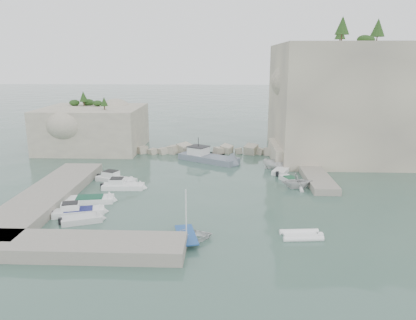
{
  "coord_description": "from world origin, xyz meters",
  "views": [
    {
      "loc": [
        1.97,
        -41.13,
        14.84
      ],
      "look_at": [
        0.0,
        6.0,
        3.0
      ],
      "focal_mm": 35.0,
      "sensor_mm": 36.0,
      "label": 1
    }
  ],
  "objects_px": {
    "motorboat_d": "(79,215)",
    "motorboat_e": "(82,222)",
    "rowboat": "(186,240)",
    "tender_east_a": "(297,188)",
    "motorboat_a": "(116,182)",
    "motorboat_c": "(90,202)",
    "tender_east_b": "(291,182)",
    "motorboat_b": "(123,189)",
    "tender_east_c": "(282,172)",
    "inflatable_dinghy": "(301,237)",
    "tender_east_d": "(279,169)",
    "work_boat": "(209,161)"
  },
  "relations": [
    {
      "from": "motorboat_d",
      "to": "motorboat_e",
      "type": "height_order",
      "value": "motorboat_d"
    },
    {
      "from": "rowboat",
      "to": "tender_east_a",
      "type": "bearing_deg",
      "value": -52.13
    },
    {
      "from": "motorboat_a",
      "to": "motorboat_c",
      "type": "relative_size",
      "value": 1.06
    },
    {
      "from": "motorboat_d",
      "to": "motorboat_e",
      "type": "distance_m",
      "value": 2.03
    },
    {
      "from": "rowboat",
      "to": "tender_east_b",
      "type": "distance_m",
      "value": 20.35
    },
    {
      "from": "motorboat_b",
      "to": "tender_east_c",
      "type": "xyz_separation_m",
      "value": [
        19.63,
        8.22,
        0.0
      ]
    },
    {
      "from": "rowboat",
      "to": "tender_east_c",
      "type": "distance_m",
      "value": 24.35
    },
    {
      "from": "motorboat_c",
      "to": "inflatable_dinghy",
      "type": "distance_m",
      "value": 22.29
    },
    {
      "from": "tender_east_c",
      "to": "inflatable_dinghy",
      "type": "bearing_deg",
      "value": -160.71
    },
    {
      "from": "motorboat_a",
      "to": "motorboat_e",
      "type": "xyz_separation_m",
      "value": [
        0.13,
        -12.79,
        0.0
      ]
    },
    {
      "from": "tender_east_c",
      "to": "motorboat_d",
      "type": "bearing_deg",
      "value": 149.35
    },
    {
      "from": "tender_east_b",
      "to": "tender_east_c",
      "type": "height_order",
      "value": "same"
    },
    {
      "from": "tender_east_a",
      "to": "tender_east_d",
      "type": "xyz_separation_m",
      "value": [
        -1.07,
        8.53,
        0.0
      ]
    },
    {
      "from": "tender_east_c",
      "to": "tender_east_d",
      "type": "relative_size",
      "value": 1.19
    },
    {
      "from": "motorboat_e",
      "to": "tender_east_d",
      "type": "xyz_separation_m",
      "value": [
        20.79,
        19.69,
        0.0
      ]
    },
    {
      "from": "motorboat_a",
      "to": "tender_east_a",
      "type": "bearing_deg",
      "value": 18.44
    },
    {
      "from": "motorboat_b",
      "to": "motorboat_c",
      "type": "height_order",
      "value": "motorboat_b"
    },
    {
      "from": "motorboat_e",
      "to": "rowboat",
      "type": "bearing_deg",
      "value": -40.87
    },
    {
      "from": "rowboat",
      "to": "tender_east_a",
      "type": "distance_m",
      "value": 18.76
    },
    {
      "from": "motorboat_d",
      "to": "motorboat_e",
      "type": "xyz_separation_m",
      "value": [
        0.93,
        -1.81,
        0.0
      ]
    },
    {
      "from": "motorboat_d",
      "to": "tender_east_c",
      "type": "height_order",
      "value": "motorboat_d"
    },
    {
      "from": "motorboat_c",
      "to": "rowboat",
      "type": "xyz_separation_m",
      "value": [
        11.13,
        -8.83,
        0.0
      ]
    },
    {
      "from": "motorboat_a",
      "to": "tender_east_c",
      "type": "bearing_deg",
      "value": 37.14
    },
    {
      "from": "motorboat_a",
      "to": "motorboat_d",
      "type": "xyz_separation_m",
      "value": [
        -0.8,
        -10.98,
        0.0
      ]
    },
    {
      "from": "motorboat_c",
      "to": "tender_east_c",
      "type": "bearing_deg",
      "value": 20.74
    },
    {
      "from": "rowboat",
      "to": "tender_east_a",
      "type": "relative_size",
      "value": 1.23
    },
    {
      "from": "motorboat_b",
      "to": "motorboat_a",
      "type": "bearing_deg",
      "value": 117.55
    },
    {
      "from": "motorboat_d",
      "to": "inflatable_dinghy",
      "type": "distance_m",
      "value": 21.25
    },
    {
      "from": "tender_east_d",
      "to": "work_boat",
      "type": "xyz_separation_m",
      "value": [
        -9.88,
        3.88,
        0.0
      ]
    },
    {
      "from": "rowboat",
      "to": "tender_east_b",
      "type": "height_order",
      "value": "rowboat"
    },
    {
      "from": "rowboat",
      "to": "motorboat_b",
      "type": "bearing_deg",
      "value": 19.25
    },
    {
      "from": "motorboat_b",
      "to": "motorboat_d",
      "type": "bearing_deg",
      "value": -108.26
    },
    {
      "from": "tender_east_c",
      "to": "work_boat",
      "type": "xyz_separation_m",
      "value": [
        -10.17,
        5.31,
        0.0
      ]
    },
    {
      "from": "tender_east_d",
      "to": "inflatable_dinghy",
      "type": "bearing_deg",
      "value": 179.46
    },
    {
      "from": "motorboat_a",
      "to": "tender_east_a",
      "type": "distance_m",
      "value": 22.04
    },
    {
      "from": "motorboat_a",
      "to": "rowboat",
      "type": "distance_m",
      "value": 19.24
    },
    {
      "from": "motorboat_a",
      "to": "tender_east_a",
      "type": "relative_size",
      "value": 1.55
    },
    {
      "from": "tender_east_b",
      "to": "tender_east_d",
      "type": "bearing_deg",
      "value": -16.79
    },
    {
      "from": "motorboat_d",
      "to": "rowboat",
      "type": "height_order",
      "value": "motorboat_d"
    },
    {
      "from": "motorboat_e",
      "to": "work_boat",
      "type": "bearing_deg",
      "value": 43.3
    },
    {
      "from": "tender_east_a",
      "to": "tender_east_d",
      "type": "distance_m",
      "value": 8.59
    },
    {
      "from": "motorboat_d",
      "to": "motorboat_b",
      "type": "bearing_deg",
      "value": 57.85
    },
    {
      "from": "motorboat_c",
      "to": "motorboat_d",
      "type": "height_order",
      "value": "motorboat_d"
    },
    {
      "from": "motorboat_b",
      "to": "tender_east_b",
      "type": "relative_size",
      "value": 1.35
    },
    {
      "from": "motorboat_a",
      "to": "motorboat_d",
      "type": "relative_size",
      "value": 1.07
    },
    {
      "from": "inflatable_dinghy",
      "to": "work_boat",
      "type": "xyz_separation_m",
      "value": [
        -8.99,
        26.03,
        0.0
      ]
    },
    {
      "from": "motorboat_d",
      "to": "tender_east_a",
      "type": "relative_size",
      "value": 1.45
    },
    {
      "from": "motorboat_c",
      "to": "rowboat",
      "type": "bearing_deg",
      "value": -48.05
    },
    {
      "from": "motorboat_c",
      "to": "tender_east_b",
      "type": "distance_m",
      "value": 23.86
    },
    {
      "from": "rowboat",
      "to": "work_boat",
      "type": "relative_size",
      "value": 0.45
    }
  ]
}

